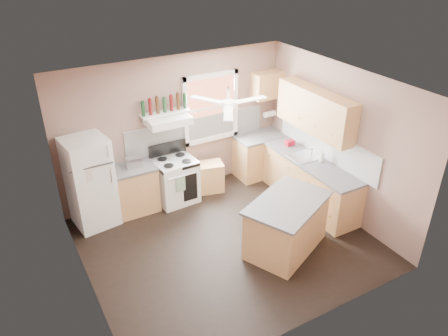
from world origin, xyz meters
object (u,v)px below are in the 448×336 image
refrigerator (90,183)px  toaster (134,162)px  stove (176,181)px  island (286,226)px  cart (208,178)px

refrigerator → toaster: bearing=-5.1°
toaster → stove: (0.75, -0.07, -0.56)m
stove → island: (0.95, -2.20, 0.00)m
island → cart: bearing=71.5°
refrigerator → island: (2.51, -2.24, -0.39)m
stove → cart: size_ratio=1.51×
stove → island: size_ratio=0.65×
cart → island: bearing=-69.0°
refrigerator → island: size_ratio=1.24×
stove → island: 2.40m
toaster → cart: toaster is taller
toaster → island: 2.89m
refrigerator → cart: size_ratio=2.87×
island → refrigerator: bearing=113.2°
toaster → cart: 1.61m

